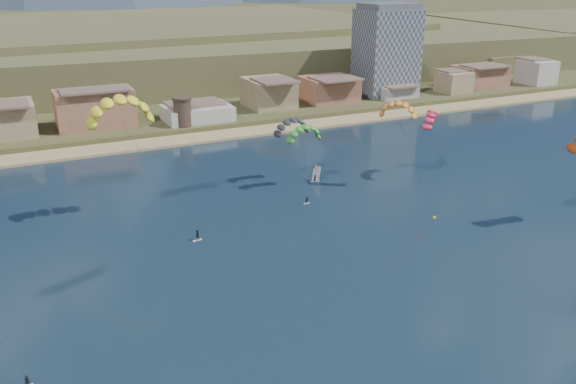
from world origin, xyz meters
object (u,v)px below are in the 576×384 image
Objects in this scene: apartment_tower at (387,50)px; windsurfer at (316,177)px; watchtower at (183,111)px; kitesurfer_yellow at (120,106)px; buoy at (434,217)px; kitesurfer_green at (304,131)px.

apartment_tower reaches higher than windsurfer.
kitesurfer_yellow is (-27.69, -58.76, 16.11)m from watchtower.
apartment_tower is 112.78m from buoy.
kitesurfer_green is (10.43, -57.82, 6.83)m from watchtower.
windsurfer is (4.58, 3.15, -12.04)m from kitesurfer_green.
watchtower reaches higher than windsurfer.
watchtower is 0.31× the size of kitesurfer_yellow.
buoy is (26.04, -83.43, -6.26)m from watchtower.
buoy is at bearing -69.02° from windsurfer.
kitesurfer_yellow is 1.74× the size of kitesurfer_green.
apartment_tower is 8.77× the size of windsurfer.
apartment_tower is at bearing 9.93° from watchtower.
apartment_tower reaches higher than watchtower.
kitesurfer_yellow is at bearing -145.95° from apartment_tower.
apartment_tower is at bearing 34.05° from kitesurfer_yellow.
apartment_tower is 3.72× the size of watchtower.
watchtower is at bearing 64.77° from kitesurfer_yellow.
windsurfer is 30.82m from buoy.
kitesurfer_green is at bearing -134.09° from apartment_tower.
apartment_tower is 50.49× the size of buoy.
kitesurfer_green is (38.12, 0.95, -9.28)m from kitesurfer_yellow.
windsurfer is at bearing -74.65° from watchtower.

